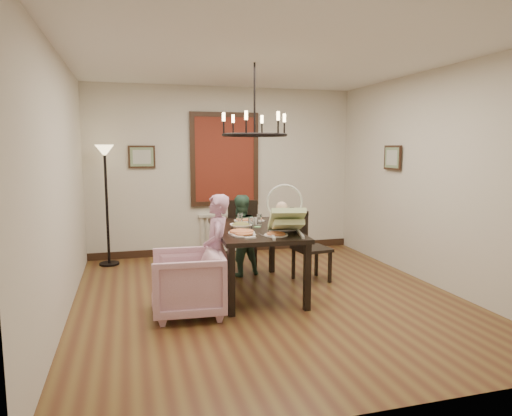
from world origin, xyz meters
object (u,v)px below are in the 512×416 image
seated_man (240,242)px  baby_bouncer (286,218)px  chair_right (312,244)px  dining_table (255,235)px  drinking_glass (251,224)px  floor_lamp (107,207)px  armchair (188,283)px  chair_far (243,236)px  elderly_woman (217,260)px

seated_man → baby_bouncer: bearing=86.6°
baby_bouncer → chair_right: bearing=62.6°
seated_man → baby_bouncer: 1.41m
dining_table → baby_bouncer: baby_bouncer is taller
drinking_glass → floor_lamp: floor_lamp is taller
armchair → drinking_glass: drinking_glass is taller
floor_lamp → chair_far: bearing=-23.5°
elderly_woman → floor_lamp: bearing=-139.4°
elderly_woman → drinking_glass: (0.50, 0.37, 0.34)m
armchair → chair_right: bearing=118.7°
chair_right → armchair: (-1.78, -0.81, -0.15)m
chair_far → floor_lamp: size_ratio=0.57×
chair_right → drinking_glass: (-0.92, -0.25, 0.37)m
dining_table → drinking_glass: size_ratio=14.35×
baby_bouncer → floor_lamp: 3.15m
dining_table → chair_right: chair_right is taller
chair_far → elderly_woman: (-0.66, -1.42, 0.02)m
dining_table → baby_bouncer: size_ratio=2.91×
seated_man → baby_bouncer: baby_bouncer is taller
seated_man → floor_lamp: (-1.81, 1.10, 0.43)m
chair_far → floor_lamp: floor_lamp is taller
dining_table → floor_lamp: size_ratio=0.99×
drinking_glass → seated_man: bearing=86.0°
seated_man → floor_lamp: 2.16m
chair_right → baby_bouncer: bearing=133.3°
chair_far → armchair: 1.92m
armchair → seated_man: seated_man is taller
chair_far → armchair: size_ratio=1.33×
baby_bouncer → floor_lamp: bearing=143.2°
chair_right → armchair: bearing=108.1°
seated_man → elderly_woman: bearing=51.1°
armchair → drinking_glass: 1.15m
chair_far → baby_bouncer: size_ratio=1.68×
chair_far → chair_right: 1.10m
dining_table → floor_lamp: bearing=138.1°
dining_table → seated_man: bearing=94.0°
chair_far → armchair: (-1.02, -1.62, -0.16)m
chair_right → drinking_glass: size_ratio=8.09×
chair_right → drinking_glass: chair_right is taller
armchair → baby_bouncer: baby_bouncer is taller
seated_man → armchair: bearing=42.6°
chair_right → seated_man: bearing=51.8°
chair_far → dining_table: bearing=-80.5°
chair_right → armchair: 1.96m
floor_lamp → chair_right: bearing=-31.4°
dining_table → armchair: size_ratio=2.31×
dining_table → floor_lamp: floor_lamp is taller
floor_lamp → armchair: bearing=-69.7°
chair_right → floor_lamp: bearing=52.1°
chair_far → chair_right: chair_far is taller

